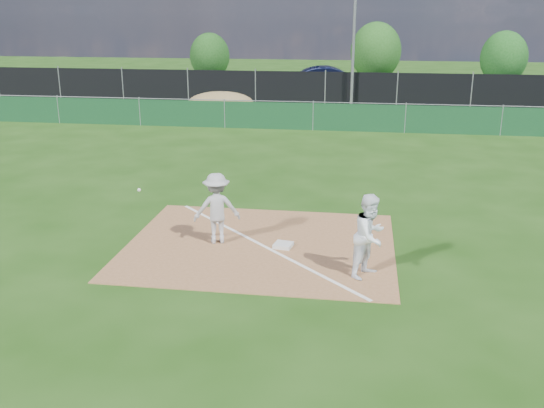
{
  "coord_description": "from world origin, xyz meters",
  "views": [
    {
      "loc": [
        2.16,
        -11.63,
        5.1
      ],
      "look_at": [
        0.27,
        1.0,
        1.0
      ],
      "focal_mm": 40.0,
      "sensor_mm": 36.0,
      "label": 1
    }
  ],
  "objects": [
    {
      "name": "ground",
      "position": [
        0.0,
        10.0,
        0.0
      ],
      "size": [
        90.0,
        90.0,
        0.0
      ],
      "primitive_type": "plane",
      "color": "#1A3F0D",
      "rests_on": "ground"
    },
    {
      "name": "infield_dirt",
      "position": [
        0.0,
        1.0,
        0.01
      ],
      "size": [
        6.0,
        5.0,
        0.02
      ],
      "primitive_type": "cube",
      "color": "#8E5E38",
      "rests_on": "ground"
    },
    {
      "name": "foul_line",
      "position": [
        0.0,
        1.0,
        0.03
      ],
      "size": [
        5.01,
        5.01,
        0.01
      ],
      "primitive_type": "cube",
      "rotation": [
        0.0,
        0.0,
        0.79
      ],
      "color": "white",
      "rests_on": "infield_dirt"
    },
    {
      "name": "green_fence",
      "position": [
        0.0,
        15.0,
        0.6
      ],
      "size": [
        44.0,
        0.05,
        1.2
      ],
      "primitive_type": "cube",
      "color": "#0F391C",
      "rests_on": "ground"
    },
    {
      "name": "dirt_mound",
      "position": [
        -5.0,
        18.5,
        0.58
      ],
      "size": [
        3.38,
        2.6,
        1.17
      ],
      "primitive_type": "ellipsoid",
      "color": "olive",
      "rests_on": "ground"
    },
    {
      "name": "black_fence",
      "position": [
        0.0,
        23.0,
        0.9
      ],
      "size": [
        46.0,
        0.04,
        1.8
      ],
      "primitive_type": "cube",
      "color": "black",
      "rests_on": "ground"
    },
    {
      "name": "parking_lot",
      "position": [
        0.0,
        28.0,
        0.01
      ],
      "size": [
        46.0,
        9.0,
        0.01
      ],
      "primitive_type": "cube",
      "color": "black",
      "rests_on": "ground"
    },
    {
      "name": "light_pole",
      "position": [
        1.5,
        22.7,
        4.0
      ],
      "size": [
        0.16,
        0.16,
        8.0
      ],
      "primitive_type": "cylinder",
      "color": "slate",
      "rests_on": "ground"
    },
    {
      "name": "first_base",
      "position": [
        0.53,
        0.94,
        0.06
      ],
      "size": [
        0.45,
        0.45,
        0.08
      ],
      "primitive_type": "cube",
      "rotation": [
        0.0,
        0.0,
        -0.17
      ],
      "color": "silver",
      "rests_on": "infield_dirt"
    },
    {
      "name": "play_at_first",
      "position": [
        -1.0,
        1.01,
        0.83
      ],
      "size": [
        2.39,
        0.9,
        1.63
      ],
      "color": "#B7B6B9",
      "rests_on": "infield_dirt"
    },
    {
      "name": "runner",
      "position": [
        2.42,
        -0.29,
        0.85
      ],
      "size": [
        0.99,
        1.05,
        1.71
      ],
      "primitive_type": "imported",
      "rotation": [
        0.0,
        0.0,
        1.0
      ],
      "color": "white",
      "rests_on": "ground"
    },
    {
      "name": "car_left",
      "position": [
        -7.14,
        27.6,
        0.72
      ],
      "size": [
        4.48,
        2.98,
        1.42
      ],
      "primitive_type": "imported",
      "rotation": [
        0.0,
        0.0,
        1.23
      ],
      "color": "#A4A6AB",
      "rests_on": "parking_lot"
    },
    {
      "name": "car_mid",
      "position": [
        0.07,
        27.69,
        0.85
      ],
      "size": [
        5.31,
        2.54,
        1.68
      ],
      "primitive_type": "imported",
      "rotation": [
        0.0,
        0.0,
        1.72
      ],
      "color": "black",
      "rests_on": "parking_lot"
    },
    {
      "name": "car_right",
      "position": [
        4.79,
        28.19,
        0.61
      ],
      "size": [
        4.36,
        2.27,
        1.21
      ],
      "primitive_type": "imported",
      "rotation": [
        0.0,
        0.0,
        1.43
      ],
      "color": "black",
      "rests_on": "parking_lot"
    },
    {
      "name": "tree_left",
      "position": [
        -9.38,
        33.76,
        1.81
      ],
      "size": [
        2.96,
        2.96,
        3.52
      ],
      "color": "#382316",
      "rests_on": "ground"
    },
    {
      "name": "tree_mid",
      "position": [
        2.9,
        34.32,
        2.23
      ],
      "size": [
        3.65,
        3.65,
        4.33
      ],
      "color": "#382316",
      "rests_on": "ground"
    },
    {
      "name": "tree_right",
      "position": [
        11.7,
        33.43,
        1.94
      ],
      "size": [
        3.18,
        3.18,
        3.78
      ],
      "color": "#382316",
      "rests_on": "ground"
    }
  ]
}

